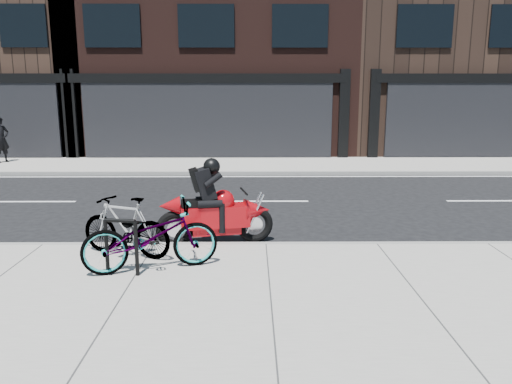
{
  "coord_description": "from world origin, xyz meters",
  "views": [
    {
      "loc": [
        -0.24,
        -10.55,
        2.87
      ],
      "look_at": [
        -0.17,
        -1.11,
        0.9
      ],
      "focal_mm": 35.0,
      "sensor_mm": 36.0,
      "label": 1
    }
  ],
  "objects_px": {
    "bicycle_front": "(151,236)",
    "bicycle_rear": "(126,226)",
    "motorcycle": "(220,210)",
    "bike_rack": "(121,242)",
    "pedestrian": "(1,140)"
  },
  "relations": [
    {
      "from": "pedestrian",
      "to": "bicycle_front",
      "type": "bearing_deg",
      "value": -114.17
    },
    {
      "from": "motorcycle",
      "to": "pedestrian",
      "type": "distance_m",
      "value": 13.12
    },
    {
      "from": "bike_rack",
      "to": "pedestrian",
      "type": "relative_size",
      "value": 0.51
    },
    {
      "from": "bicycle_front",
      "to": "pedestrian",
      "type": "distance_m",
      "value": 13.85
    },
    {
      "from": "bicycle_rear",
      "to": "motorcycle",
      "type": "height_order",
      "value": "motorcycle"
    },
    {
      "from": "bicycle_rear",
      "to": "bike_rack",
      "type": "bearing_deg",
      "value": 31.89
    },
    {
      "from": "bicycle_front",
      "to": "pedestrian",
      "type": "relative_size",
      "value": 1.21
    },
    {
      "from": "bicycle_front",
      "to": "bicycle_rear",
      "type": "relative_size",
      "value": 1.22
    },
    {
      "from": "motorcycle",
      "to": "pedestrian",
      "type": "relative_size",
      "value": 1.28
    },
    {
      "from": "bike_rack",
      "to": "bicycle_front",
      "type": "xyz_separation_m",
      "value": [
        0.4,
        0.21,
        0.03
      ]
    },
    {
      "from": "motorcycle",
      "to": "bike_rack",
      "type": "bearing_deg",
      "value": -137.21
    },
    {
      "from": "bicycle_front",
      "to": "motorcycle",
      "type": "height_order",
      "value": "motorcycle"
    },
    {
      "from": "bike_rack",
      "to": "bicycle_front",
      "type": "height_order",
      "value": "bicycle_front"
    },
    {
      "from": "bicycle_rear",
      "to": "pedestrian",
      "type": "height_order",
      "value": "pedestrian"
    },
    {
      "from": "bicycle_rear",
      "to": "motorcycle",
      "type": "relative_size",
      "value": 0.77
    }
  ]
}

